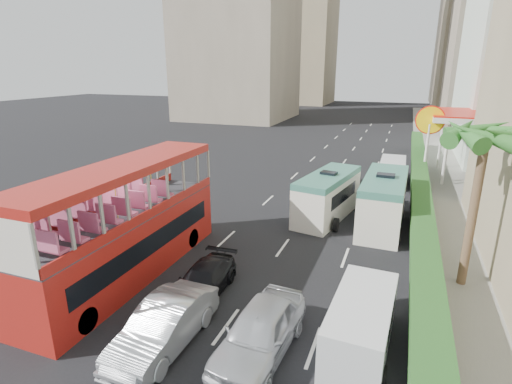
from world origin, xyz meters
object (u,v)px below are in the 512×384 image
at_px(car_black, 204,294).
at_px(shell_station, 470,147).
at_px(car_silver_lane_a, 166,345).
at_px(minibus_far, 383,202).
at_px(panel_van_far, 392,172).
at_px(panel_van_near, 361,324).
at_px(car_silver_lane_b, 260,352).
at_px(double_decker_bus, 127,222).
at_px(palm_tree, 473,212).
at_px(minibus_near, 327,196).
at_px(van_asset, 342,187).

xyz_separation_m(car_black, shell_station, (12.16, 23.39, 2.75)).
bearing_deg(car_silver_lane_a, minibus_far, 67.31).
relative_size(car_silver_lane_a, panel_van_far, 1.01).
bearing_deg(car_silver_lane_a, panel_van_near, 20.69).
xyz_separation_m(car_silver_lane_b, panel_van_near, (3.01, 1.38, 0.91)).
distance_m(car_black, panel_van_far, 21.06).
relative_size(double_decker_bus, car_silver_lane_b, 2.30).
distance_m(double_decker_bus, palm_tree, 14.39).
distance_m(panel_van_far, shell_station, 6.89).
bearing_deg(minibus_far, car_silver_lane_b, -101.43).
height_order(car_black, minibus_near, minibus_near).
xyz_separation_m(car_silver_lane_a, car_silver_lane_b, (3.08, 0.79, 0.00)).
height_order(car_silver_lane_a, van_asset, car_silver_lane_a).
distance_m(palm_tree, shell_station, 19.14).
distance_m(car_black, palm_tree, 11.40).
distance_m(car_silver_lane_a, panel_van_near, 6.53).
xyz_separation_m(van_asset, shell_station, (9.26, 6.02, 2.75)).
bearing_deg(car_silver_lane_b, minibus_near, 95.21).
height_order(car_silver_lane_a, panel_van_far, panel_van_far).
bearing_deg(panel_van_near, minibus_near, 108.87).
relative_size(minibus_near, shell_station, 0.78).
xyz_separation_m(car_silver_lane_a, panel_van_far, (6.14, 23.28, 0.94)).
height_order(car_silver_lane_b, palm_tree, palm_tree).
height_order(double_decker_bus, palm_tree, palm_tree).
xyz_separation_m(double_decker_bus, minibus_near, (6.86, 10.22, -1.15)).
xyz_separation_m(double_decker_bus, palm_tree, (13.80, 4.00, 0.85)).
xyz_separation_m(car_black, panel_van_far, (6.43, 20.03, 0.94)).
distance_m(double_decker_bus, car_silver_lane_a, 6.06).
xyz_separation_m(car_silver_lane_b, minibus_far, (2.94, 12.83, 1.49)).
xyz_separation_m(minibus_far, panel_van_near, (0.07, -11.45, -0.58)).
bearing_deg(car_silver_lane_b, panel_van_far, 85.91).
distance_m(double_decker_bus, shell_station, 28.02).
bearing_deg(minibus_far, van_asset, 117.37).
relative_size(double_decker_bus, panel_van_near, 2.43).
xyz_separation_m(panel_van_near, panel_van_far, (0.05, 21.12, 0.03)).
bearing_deg(minibus_far, car_black, -119.88).
relative_size(minibus_near, palm_tree, 0.97).
height_order(car_silver_lane_a, minibus_far, minibus_far).
height_order(car_silver_lane_a, shell_station, shell_station).
relative_size(car_silver_lane_a, car_black, 1.13).
distance_m(double_decker_bus, car_silver_lane_b, 8.16).
relative_size(minibus_near, panel_van_far, 1.32).
xyz_separation_m(van_asset, minibus_far, (3.41, -7.01, 1.49)).
xyz_separation_m(double_decker_bus, minibus_far, (10.15, 9.97, -1.04)).
relative_size(panel_van_far, shell_station, 0.59).
relative_size(minibus_far, palm_tree, 1.05).
distance_m(minibus_far, palm_tree, 7.25).
bearing_deg(double_decker_bus, shell_station, 55.18).
bearing_deg(palm_tree, car_silver_lane_b, -133.83).
height_order(double_decker_bus, car_silver_lane_b, double_decker_bus).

